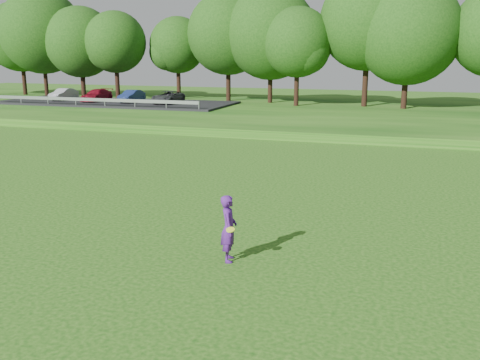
% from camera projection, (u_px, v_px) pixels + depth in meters
% --- Properties ---
extents(ground, '(140.00, 140.00, 0.00)m').
position_uv_depth(ground, '(230.00, 240.00, 16.29)').
color(ground, '#13470D').
rests_on(ground, ground).
extents(berm, '(130.00, 30.00, 0.60)m').
position_uv_depth(berm, '(356.00, 114.00, 47.62)').
color(berm, '#13470D').
rests_on(berm, ground).
extents(walking_path, '(130.00, 1.60, 0.04)m').
position_uv_depth(walking_path, '(332.00, 140.00, 34.75)').
color(walking_path, gray).
rests_on(walking_path, ground).
extents(treeline, '(104.00, 7.00, 15.00)m').
position_uv_depth(treeline, '(365.00, 25.00, 49.50)').
color(treeline, '#153D0E').
rests_on(treeline, berm).
extents(parking_lot, '(24.00, 9.00, 1.38)m').
position_uv_depth(parking_lot, '(116.00, 100.00, 53.58)').
color(parking_lot, black).
rests_on(parking_lot, berm).
extents(woman, '(0.64, 0.93, 1.86)m').
position_uv_depth(woman, '(229.00, 228.00, 14.51)').
color(woman, '#511C7E').
rests_on(woman, ground).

